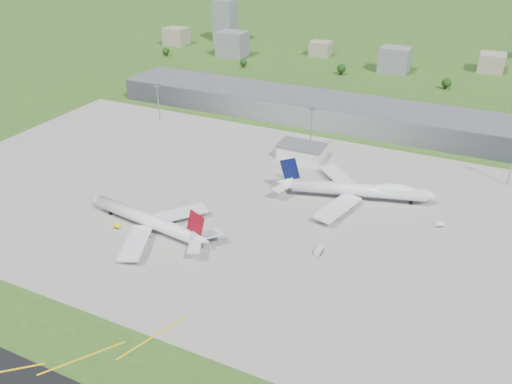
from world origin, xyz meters
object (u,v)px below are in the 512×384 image
at_px(airliner_blue_quad, 358,190).
at_px(van_white_far, 439,224).
at_px(airliner_red_twin, 149,221).
at_px(van_white_near, 319,251).
at_px(tug_yellow, 117,226).

relative_size(airliner_blue_quad, van_white_far, 17.40).
height_order(airliner_red_twin, van_white_near, airliner_red_twin).
height_order(airliner_red_twin, tug_yellow, airliner_red_twin).
xyz_separation_m(airliner_blue_quad, van_white_far, (40.45, -7.90, -4.62)).
bearing_deg(airliner_red_twin, van_white_far, -145.58).
xyz_separation_m(airliner_red_twin, airliner_blue_quad, (77.25, 66.92, 0.58)).
distance_m(airliner_red_twin, van_white_far, 131.73).
distance_m(van_white_near, van_white_far, 61.17).
distance_m(tug_yellow, van_white_far, 146.83).
height_order(airliner_blue_quad, van_white_far, airliner_blue_quad).
distance_m(airliner_red_twin, airliner_blue_quad, 102.20).
bearing_deg(airliner_red_twin, van_white_near, -160.52).
bearing_deg(airliner_blue_quad, tug_yellow, -157.51).
bearing_deg(van_white_far, airliner_red_twin, 177.12).
bearing_deg(tug_yellow, airliner_red_twin, 12.52).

